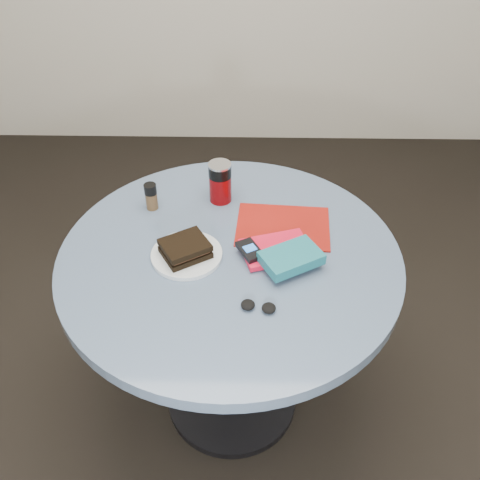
{
  "coord_description": "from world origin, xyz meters",
  "views": [
    {
      "loc": [
        0.05,
        -1.16,
        1.79
      ],
      "look_at": [
        0.03,
        0.0,
        0.8
      ],
      "focal_mm": 40.0,
      "sensor_mm": 36.0,
      "label": 1
    }
  ],
  "objects_px": {
    "novel": "(291,258)",
    "mp3_player": "(250,250)",
    "sandwich": "(185,249)",
    "pepper_grinder": "(151,196)",
    "table": "(230,292)",
    "red_book": "(276,249)",
    "soda_can": "(220,182)",
    "headphones": "(258,306)",
    "magazine": "(283,226)",
    "plate": "(187,255)"
  },
  "relations": [
    {
      "from": "red_book",
      "to": "headphones",
      "type": "relative_size",
      "value": 1.97
    },
    {
      "from": "plate",
      "to": "red_book",
      "type": "xyz_separation_m",
      "value": [
        0.26,
        0.02,
        0.01
      ]
    },
    {
      "from": "plate",
      "to": "mp3_player",
      "type": "distance_m",
      "value": 0.18
    },
    {
      "from": "magazine",
      "to": "mp3_player",
      "type": "relative_size",
      "value": 2.76
    },
    {
      "from": "sandwich",
      "to": "headphones",
      "type": "xyz_separation_m",
      "value": [
        0.21,
        -0.19,
        -0.02
      ]
    },
    {
      "from": "pepper_grinder",
      "to": "novel",
      "type": "xyz_separation_m",
      "value": [
        0.43,
        -0.27,
        -0.01
      ]
    },
    {
      "from": "headphones",
      "to": "pepper_grinder",
      "type": "bearing_deg",
      "value": 128.02
    },
    {
      "from": "table",
      "to": "headphones",
      "type": "height_order",
      "value": "headphones"
    },
    {
      "from": "table",
      "to": "sandwich",
      "type": "distance_m",
      "value": 0.24
    },
    {
      "from": "sandwich",
      "to": "mp3_player",
      "type": "bearing_deg",
      "value": 1.23
    },
    {
      "from": "table",
      "to": "red_book",
      "type": "xyz_separation_m",
      "value": [
        0.13,
        0.0,
        0.18
      ]
    },
    {
      "from": "table",
      "to": "red_book",
      "type": "bearing_deg",
      "value": 1.41
    },
    {
      "from": "novel",
      "to": "mp3_player",
      "type": "relative_size",
      "value": 1.58
    },
    {
      "from": "soda_can",
      "to": "novel",
      "type": "bearing_deg",
      "value": -56.6
    },
    {
      "from": "pepper_grinder",
      "to": "mp3_player",
      "type": "height_order",
      "value": "pepper_grinder"
    },
    {
      "from": "mp3_player",
      "to": "magazine",
      "type": "bearing_deg",
      "value": 54.44
    },
    {
      "from": "plate",
      "to": "mp3_player",
      "type": "xyz_separation_m",
      "value": [
        0.18,
        -0.0,
        0.02
      ]
    },
    {
      "from": "sandwich",
      "to": "pepper_grinder",
      "type": "relative_size",
      "value": 1.81
    },
    {
      "from": "plate",
      "to": "pepper_grinder",
      "type": "distance_m",
      "value": 0.27
    },
    {
      "from": "novel",
      "to": "headphones",
      "type": "xyz_separation_m",
      "value": [
        -0.09,
        -0.16,
        -0.03
      ]
    },
    {
      "from": "magazine",
      "to": "mp3_player",
      "type": "xyz_separation_m",
      "value": [
        -0.1,
        -0.14,
        0.03
      ]
    },
    {
      "from": "pepper_grinder",
      "to": "headphones",
      "type": "height_order",
      "value": "pepper_grinder"
    },
    {
      "from": "soda_can",
      "to": "headphones",
      "type": "distance_m",
      "value": 0.5
    },
    {
      "from": "mp3_player",
      "to": "headphones",
      "type": "bearing_deg",
      "value": -83.41
    },
    {
      "from": "soda_can",
      "to": "headphones",
      "type": "height_order",
      "value": "soda_can"
    },
    {
      "from": "table",
      "to": "sandwich",
      "type": "bearing_deg",
      "value": -169.55
    },
    {
      "from": "table",
      "to": "headphones",
      "type": "xyz_separation_m",
      "value": [
        0.08,
        -0.22,
        0.17
      ]
    },
    {
      "from": "plate",
      "to": "red_book",
      "type": "height_order",
      "value": "red_book"
    },
    {
      "from": "novel",
      "to": "pepper_grinder",
      "type": "bearing_deg",
      "value": 118.47
    },
    {
      "from": "magazine",
      "to": "headphones",
      "type": "distance_m",
      "value": 0.35
    },
    {
      "from": "red_book",
      "to": "table",
      "type": "bearing_deg",
      "value": 164.48
    },
    {
      "from": "pepper_grinder",
      "to": "red_book",
      "type": "height_order",
      "value": "pepper_grinder"
    },
    {
      "from": "red_book",
      "to": "mp3_player",
      "type": "distance_m",
      "value": 0.08
    },
    {
      "from": "red_book",
      "to": "sandwich",
      "type": "bearing_deg",
      "value": 168.88
    },
    {
      "from": "magazine",
      "to": "table",
      "type": "bearing_deg",
      "value": -138.33
    },
    {
      "from": "table",
      "to": "red_book",
      "type": "height_order",
      "value": "red_book"
    },
    {
      "from": "sandwich",
      "to": "magazine",
      "type": "height_order",
      "value": "sandwich"
    },
    {
      "from": "soda_can",
      "to": "plate",
      "type": "bearing_deg",
      "value": -106.88
    },
    {
      "from": "pepper_grinder",
      "to": "table",
      "type": "bearing_deg",
      "value": -39.81
    },
    {
      "from": "mp3_player",
      "to": "headphones",
      "type": "relative_size",
      "value": 1.05
    },
    {
      "from": "soda_can",
      "to": "novel",
      "type": "relative_size",
      "value": 0.84
    },
    {
      "from": "sandwich",
      "to": "soda_can",
      "type": "relative_size",
      "value": 1.18
    },
    {
      "from": "table",
      "to": "sandwich",
      "type": "relative_size",
      "value": 6.14
    },
    {
      "from": "red_book",
      "to": "mp3_player",
      "type": "relative_size",
      "value": 1.88
    },
    {
      "from": "magazine",
      "to": "red_book",
      "type": "xyz_separation_m",
      "value": [
        -0.03,
        -0.12,
        0.01
      ]
    },
    {
      "from": "pepper_grinder",
      "to": "headphones",
      "type": "relative_size",
      "value": 0.92
    },
    {
      "from": "table",
      "to": "pepper_grinder",
      "type": "xyz_separation_m",
      "value": [
        -0.26,
        0.21,
        0.21
      ]
    },
    {
      "from": "magazine",
      "to": "mp3_player",
      "type": "bearing_deg",
      "value": -121.41
    },
    {
      "from": "red_book",
      "to": "magazine",
      "type": "bearing_deg",
      "value": 60.89
    },
    {
      "from": "soda_can",
      "to": "magazine",
      "type": "relative_size",
      "value": 0.48
    }
  ]
}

